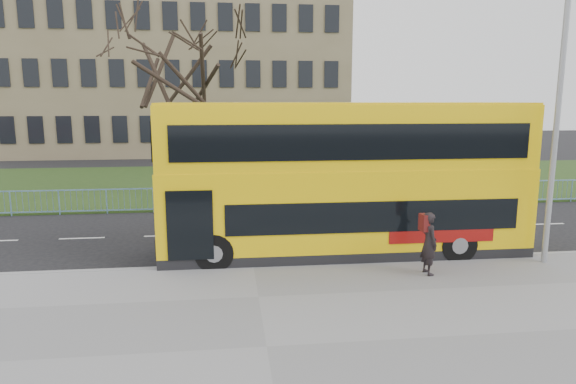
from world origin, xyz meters
name	(u,v)px	position (x,y,z in m)	size (l,w,h in m)	color
ground	(251,253)	(0.00, 0.00, 0.00)	(120.00, 120.00, 0.00)	black
pavement	(267,349)	(0.00, -6.75, 0.06)	(80.00, 10.50, 0.12)	slate
kerb	(253,266)	(0.00, -1.55, 0.07)	(80.00, 0.20, 0.14)	gray
grass_verge	(239,182)	(0.00, 14.30, 0.04)	(80.00, 15.40, 0.08)	#203915
guard_railing	(244,198)	(0.00, 6.60, 0.55)	(40.00, 0.12, 1.10)	#70A1C8
bare_tree	(179,89)	(-3.00, 10.00, 5.44)	(7.51, 7.51, 10.73)	black
civic_building	(180,77)	(-5.00, 35.00, 7.00)	(30.00, 15.00, 14.00)	#786A4C
yellow_bus	(344,176)	(2.97, -0.51, 2.58)	(11.50, 2.84, 4.81)	yellow
pedestrian	(429,243)	(4.85, -2.98, 1.01)	(0.65, 0.43, 1.78)	black
street_lamp	(555,104)	(8.65, -2.37, 4.83)	(1.82, 0.22, 8.58)	#999CA1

